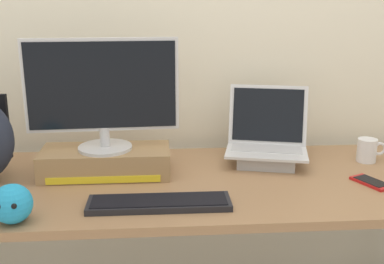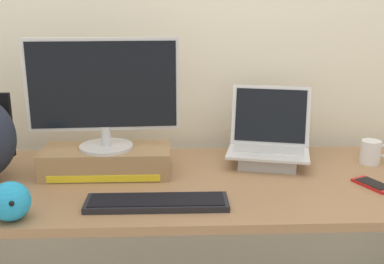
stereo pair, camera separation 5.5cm
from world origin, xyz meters
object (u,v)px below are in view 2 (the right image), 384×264
(desktop_monitor, at_px, (103,92))
(external_keyboard, at_px, (157,202))
(coffee_mug, at_px, (371,152))
(toner_box_yellow, at_px, (107,161))
(cell_phone, at_px, (373,185))
(open_laptop, at_px, (268,149))
(plush_toy, at_px, (11,201))

(desktop_monitor, xyz_separation_m, external_keyboard, (0.20, -0.30, -0.30))
(desktop_monitor, bearing_deg, coffee_mug, 1.16)
(toner_box_yellow, bearing_deg, desktop_monitor, -86.37)
(toner_box_yellow, bearing_deg, coffee_mug, 3.74)
(cell_phone, bearing_deg, toner_box_yellow, 144.74)
(coffee_mug, bearing_deg, open_laptop, 176.92)
(plush_toy, bearing_deg, coffee_mug, 19.48)
(coffee_mug, distance_m, cell_phone, 0.25)
(open_laptop, xyz_separation_m, plush_toy, (-0.86, -0.47, 0.00))
(toner_box_yellow, xyz_separation_m, desktop_monitor, (0.00, -0.00, 0.26))
(external_keyboard, xyz_separation_m, plush_toy, (-0.43, -0.08, 0.05))
(toner_box_yellow, relative_size, plush_toy, 4.01)
(open_laptop, height_order, cell_phone, open_laptop)
(toner_box_yellow, relative_size, coffee_mug, 3.99)
(desktop_monitor, height_order, open_laptop, desktop_monitor)
(plush_toy, bearing_deg, cell_phone, 10.25)
(coffee_mug, bearing_deg, toner_box_yellow, -176.26)
(desktop_monitor, relative_size, coffee_mug, 4.61)
(desktop_monitor, distance_m, open_laptop, 0.68)
(cell_phone, bearing_deg, external_keyboard, 164.67)
(desktop_monitor, relative_size, plush_toy, 4.63)
(external_keyboard, bearing_deg, desktop_monitor, 123.61)
(open_laptop, distance_m, coffee_mug, 0.41)
(cell_phone, relative_size, plush_toy, 1.34)
(external_keyboard, xyz_separation_m, coffee_mug, (0.84, 0.37, 0.04))
(toner_box_yellow, distance_m, plush_toy, 0.45)
(coffee_mug, xyz_separation_m, cell_phone, (-0.09, -0.24, -0.04))
(cell_phone, bearing_deg, coffee_mug, 44.52)
(toner_box_yellow, relative_size, external_keyboard, 1.04)
(external_keyboard, bearing_deg, toner_box_yellow, 123.51)
(plush_toy, bearing_deg, toner_box_yellow, 58.68)
(toner_box_yellow, xyz_separation_m, external_keyboard, (0.20, -0.30, -0.04))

